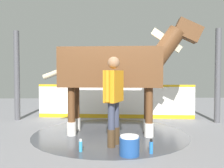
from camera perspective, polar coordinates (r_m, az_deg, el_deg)
ground_plane at (r=5.69m, az=-1.02°, el=-11.52°), size 16.00×16.00×0.02m
wet_patch at (r=5.67m, az=-0.32°, el=-11.43°), size 3.50×3.50×0.00m
barrier_wall at (r=7.49m, az=0.80°, el=-4.37°), size 4.75×0.58×1.03m
roof_post_near at (r=7.35m, az=23.46°, el=1.78°), size 0.16×0.16×2.61m
roof_post_far at (r=7.67m, az=-21.33°, el=1.84°), size 0.16×0.16×2.61m
horse at (r=5.50m, az=0.94°, el=3.54°), size 3.59×1.09×2.58m
handler at (r=4.58m, az=0.38°, el=-2.49°), size 0.40×0.62×1.68m
wash_bucket at (r=4.20m, az=4.08°, el=-14.15°), size 0.34×0.34×0.33m
bottle_shampoo at (r=4.42m, az=-7.32°, el=-14.14°), size 0.06×0.06×0.22m
bottle_spray at (r=4.34m, az=9.12°, el=-14.30°), size 0.06×0.06×0.25m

